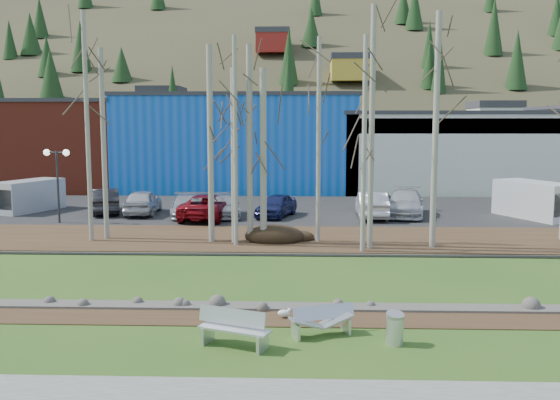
{
  "coord_description": "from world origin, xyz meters",
  "views": [
    {
      "loc": [
        -0.51,
        -16.34,
        5.99
      ],
      "look_at": [
        -1.46,
        11.09,
        2.5
      ],
      "focal_mm": 40.0,
      "sensor_mm": 36.0,
      "label": 1
    }
  ],
  "objects_px": {
    "van_white": "(537,200)",
    "seagull": "(284,313)",
    "street_lamp": "(57,165)",
    "van_grey": "(27,196)",
    "bench_damaged": "(322,321)",
    "bench_intact": "(234,328)",
    "car_9": "(186,206)",
    "car_1": "(105,201)",
    "car_2": "(207,207)",
    "litter_bin": "(395,330)",
    "car_4": "(276,205)",
    "car_0": "(143,202)",
    "car_3": "(224,206)",
    "car_8": "(197,206)",
    "car_6": "(379,203)",
    "car_7": "(405,203)",
    "car_5": "(372,205)"
  },
  "relations": [
    {
      "from": "car_1",
      "to": "car_8",
      "type": "bearing_deg",
      "value": 149.4
    },
    {
      "from": "street_lamp",
      "to": "van_white",
      "type": "height_order",
      "value": "street_lamp"
    },
    {
      "from": "car_0",
      "to": "car_3",
      "type": "height_order",
      "value": "car_0"
    },
    {
      "from": "van_grey",
      "to": "bench_damaged",
      "type": "bearing_deg",
      "value": -28.86
    },
    {
      "from": "car_3",
      "to": "car_4",
      "type": "xyz_separation_m",
      "value": [
        3.2,
        0.05,
        0.04
      ]
    },
    {
      "from": "car_9",
      "to": "car_1",
      "type": "bearing_deg",
      "value": 157.18
    },
    {
      "from": "street_lamp",
      "to": "van_white",
      "type": "xyz_separation_m",
      "value": [
        28.23,
        2.64,
        -2.24
      ]
    },
    {
      "from": "bench_damaged",
      "to": "car_2",
      "type": "distance_m",
      "value": 20.83
    },
    {
      "from": "street_lamp",
      "to": "car_4",
      "type": "relative_size",
      "value": 1.04
    },
    {
      "from": "car_5",
      "to": "bench_intact",
      "type": "bearing_deg",
      "value": 75.45
    },
    {
      "from": "seagull",
      "to": "street_lamp",
      "type": "relative_size",
      "value": 0.11
    },
    {
      "from": "car_0",
      "to": "street_lamp",
      "type": "bearing_deg",
      "value": 37.52
    },
    {
      "from": "seagull",
      "to": "car_6",
      "type": "height_order",
      "value": "car_6"
    },
    {
      "from": "street_lamp",
      "to": "van_white",
      "type": "relative_size",
      "value": 0.78
    },
    {
      "from": "seagull",
      "to": "car_2",
      "type": "bearing_deg",
      "value": 110.87
    },
    {
      "from": "car_3",
      "to": "van_grey",
      "type": "relative_size",
      "value": 0.9
    },
    {
      "from": "bench_intact",
      "to": "car_8",
      "type": "xyz_separation_m",
      "value": [
        -4.64,
        21.8,
        0.3
      ]
    },
    {
      "from": "car_8",
      "to": "litter_bin",
      "type": "bearing_deg",
      "value": -77.11
    },
    {
      "from": "seagull",
      "to": "car_4",
      "type": "relative_size",
      "value": 0.11
    },
    {
      "from": "bench_intact",
      "to": "bench_damaged",
      "type": "relative_size",
      "value": 1.08
    },
    {
      "from": "seagull",
      "to": "car_4",
      "type": "bearing_deg",
      "value": 98.37
    },
    {
      "from": "bench_intact",
      "to": "van_grey",
      "type": "bearing_deg",
      "value": 146.11
    },
    {
      "from": "litter_bin",
      "to": "van_white",
      "type": "bearing_deg",
      "value": 61.51
    },
    {
      "from": "bench_damaged",
      "to": "car_1",
      "type": "distance_m",
      "value": 25.73
    },
    {
      "from": "car_6",
      "to": "car_7",
      "type": "distance_m",
      "value": 1.86
    },
    {
      "from": "van_white",
      "to": "van_grey",
      "type": "bearing_deg",
      "value": 152.48
    },
    {
      "from": "car_2",
      "to": "car_9",
      "type": "height_order",
      "value": "car_2"
    },
    {
      "from": "litter_bin",
      "to": "car_4",
      "type": "distance_m",
      "value": 21.96
    },
    {
      "from": "street_lamp",
      "to": "car_5",
      "type": "distance_m",
      "value": 18.63
    },
    {
      "from": "bench_intact",
      "to": "seagull",
      "type": "height_order",
      "value": "bench_intact"
    },
    {
      "from": "car_3",
      "to": "car_6",
      "type": "xyz_separation_m",
      "value": [
        9.73,
        1.89,
        -0.01
      ]
    },
    {
      "from": "bench_damaged",
      "to": "van_white",
      "type": "bearing_deg",
      "value": 35.83
    },
    {
      "from": "van_white",
      "to": "seagull",
      "type": "bearing_deg",
      "value": -151.53
    },
    {
      "from": "car_6",
      "to": "van_grey",
      "type": "relative_size",
      "value": 0.92
    },
    {
      "from": "car_0",
      "to": "car_3",
      "type": "distance_m",
      "value": 5.32
    },
    {
      "from": "seagull",
      "to": "car_0",
      "type": "distance_m",
      "value": 22.36
    },
    {
      "from": "litter_bin",
      "to": "car_5",
      "type": "distance_m",
      "value": 21.49
    },
    {
      "from": "seagull",
      "to": "car_8",
      "type": "bearing_deg",
      "value": 112.27
    },
    {
      "from": "seagull",
      "to": "car_7",
      "type": "distance_m",
      "value": 21.3
    },
    {
      "from": "car_0",
      "to": "bench_intact",
      "type": "bearing_deg",
      "value": 106.88
    },
    {
      "from": "bench_intact",
      "to": "car_5",
      "type": "bearing_deg",
      "value": 96.24
    },
    {
      "from": "litter_bin",
      "to": "car_9",
      "type": "height_order",
      "value": "car_9"
    },
    {
      "from": "car_9",
      "to": "car_4",
      "type": "bearing_deg",
      "value": -9.23
    },
    {
      "from": "van_white",
      "to": "car_9",
      "type": "bearing_deg",
      "value": 155.63
    },
    {
      "from": "litter_bin",
      "to": "car_6",
      "type": "distance_m",
      "value": 23.54
    },
    {
      "from": "bench_damaged",
      "to": "car_5",
      "type": "xyz_separation_m",
      "value": [
        3.68,
        20.71,
        0.53
      ]
    },
    {
      "from": "van_white",
      "to": "street_lamp",
      "type": "bearing_deg",
      "value": 160.96
    },
    {
      "from": "car_9",
      "to": "van_grey",
      "type": "xyz_separation_m",
      "value": [
        -10.74,
        1.76,
        0.35
      ]
    },
    {
      "from": "van_white",
      "to": "car_7",
      "type": "bearing_deg",
      "value": 150.49
    },
    {
      "from": "car_4",
      "to": "car_7",
      "type": "distance_m",
      "value": 7.99
    }
  ]
}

